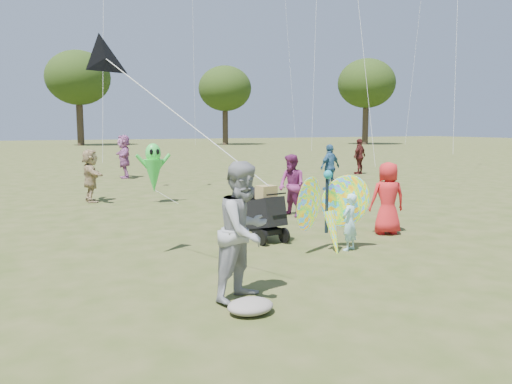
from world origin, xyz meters
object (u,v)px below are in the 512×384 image
(crowd_c, at_px, (330,167))
(crowd_e, at_px, (292,185))
(crowd_h, at_px, (359,156))
(butterfly_kite, at_px, (329,212))
(adult_man, at_px, (244,231))
(crowd_a, at_px, (388,198))
(crowd_j, at_px, (124,156))
(child_girl, at_px, (350,222))
(crowd_d, at_px, (90,176))
(jogging_stroller, at_px, (264,209))
(alien_kite, at_px, (154,170))

(crowd_c, height_order, crowd_e, crowd_c)
(crowd_h, xyz_separation_m, butterfly_kite, (-9.25, -11.72, -0.11))
(crowd_e, bearing_deg, crowd_c, 125.57)
(adult_man, xyz_separation_m, butterfly_kite, (2.34, 1.63, -0.18))
(crowd_a, xyz_separation_m, crowd_c, (2.86, 6.56, 0.05))
(crowd_c, height_order, crowd_j, crowd_j)
(adult_man, bearing_deg, crowd_e, 25.43)
(child_girl, bearing_deg, crowd_h, -152.97)
(crowd_h, xyz_separation_m, crowd_j, (-10.29, 2.74, 0.10))
(child_girl, relative_size, crowd_a, 0.69)
(crowd_d, xyz_separation_m, crowd_e, (4.24, -4.54, -0.01))
(crowd_a, bearing_deg, butterfly_kite, 37.22)
(crowd_a, height_order, crowd_c, crowd_c)
(child_girl, height_order, crowd_h, crowd_h)
(crowd_e, height_order, crowd_j, crowd_j)
(butterfly_kite, bearing_deg, jogging_stroller, 117.51)
(crowd_a, bearing_deg, child_girl, 44.21)
(crowd_h, relative_size, alien_kite, 0.95)
(adult_man, relative_size, butterfly_kite, 1.03)
(jogging_stroller, height_order, alien_kite, alien_kite)
(child_girl, xyz_separation_m, adult_man, (-2.73, -1.55, 0.38))
(adult_man, distance_m, crowd_c, 11.40)
(crowd_c, relative_size, crowd_h, 0.97)
(child_girl, height_order, alien_kite, alien_kite)
(adult_man, distance_m, crowd_a, 4.86)
(crowd_c, bearing_deg, adult_man, 33.75)
(alien_kite, bearing_deg, child_girl, -74.70)
(crowd_a, xyz_separation_m, crowd_d, (-5.05, 7.16, 0.03))
(crowd_d, relative_size, crowd_j, 0.84)
(butterfly_kite, bearing_deg, adult_man, -145.19)
(crowd_c, xyz_separation_m, crowd_h, (4.50, 4.43, 0.02))
(child_girl, distance_m, crowd_h, 14.77)
(crowd_a, bearing_deg, crowd_e, -56.79)
(crowd_a, distance_m, crowd_e, 2.74)
(crowd_a, xyz_separation_m, butterfly_kite, (-1.90, -0.74, -0.03))
(adult_man, xyz_separation_m, jogging_stroller, (1.68, 2.91, -0.28))
(crowd_a, bearing_deg, adult_man, 45.10)
(crowd_d, height_order, crowd_h, crowd_h)
(alien_kite, bearing_deg, crowd_c, 3.66)
(crowd_j, bearing_deg, crowd_c, 43.74)
(crowd_d, distance_m, butterfly_kite, 8.51)
(crowd_e, bearing_deg, butterfly_kite, -29.21)
(jogging_stroller, relative_size, alien_kite, 0.63)
(child_girl, relative_size, butterfly_kite, 0.59)
(adult_man, xyz_separation_m, crowd_e, (3.42, 4.99, -0.12))
(child_girl, bearing_deg, crowd_j, -110.45)
(crowd_a, height_order, crowd_e, crowd_e)
(crowd_e, distance_m, crowd_j, 11.31)
(crowd_j, bearing_deg, crowd_d, -13.07)
(crowd_c, bearing_deg, crowd_d, -22.16)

